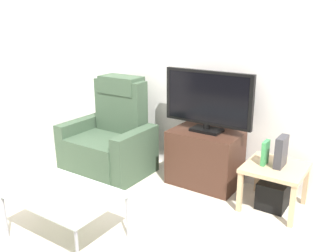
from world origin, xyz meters
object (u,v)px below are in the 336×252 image
at_px(television, 208,100).
at_px(side_table, 275,172).
at_px(cell_phone, 52,191).
at_px(game_console, 281,152).
at_px(tv_stand, 205,158).
at_px(subwoofer_box, 273,195).
at_px(book_upright, 265,153).
at_px(recliner_armchair, 111,139).
at_px(coffee_table, 64,196).

relative_size(television, side_table, 1.80).
relative_size(side_table, cell_phone, 3.60).
height_order(side_table, game_console, game_console).
height_order(television, cell_phone, television).
relative_size(tv_stand, television, 0.76).
bearing_deg(television, subwoofer_box, -8.11).
distance_m(television, book_upright, 0.79).
bearing_deg(subwoofer_box, cell_phone, -133.65).
bearing_deg(recliner_armchair, coffee_table, -53.03).
bearing_deg(subwoofer_box, television, 171.89).
bearing_deg(book_upright, cell_phone, -131.88).
bearing_deg(cell_phone, game_console, 26.16).
relative_size(tv_stand, book_upright, 3.20).
height_order(television, coffee_table, television).
xyz_separation_m(subwoofer_box, book_upright, (-0.10, -0.02, 0.41)).
xyz_separation_m(book_upright, cell_phone, (-1.27, -1.41, -0.14)).
bearing_deg(tv_stand, recliner_armchair, -166.92).
height_order(tv_stand, recliner_armchair, recliner_armchair).
distance_m(side_table, subwoofer_box, 0.23).
relative_size(television, coffee_table, 1.08).
xyz_separation_m(tv_stand, coffee_table, (-0.48, -1.49, 0.08)).
bearing_deg(game_console, cell_phone, -134.17).
bearing_deg(cell_phone, recliner_armchair, 92.24).
distance_m(game_console, coffee_table, 1.92).
height_order(side_table, cell_phone, side_table).
bearing_deg(cell_phone, tv_stand, 49.21).
relative_size(game_console, coffee_table, 0.32).
distance_m(game_console, cell_phone, 2.02).
xyz_separation_m(side_table, subwoofer_box, (-0.00, -0.00, -0.23)).
bearing_deg(side_table, coffee_table, -132.06).
distance_m(recliner_armchair, game_console, 1.93).
bearing_deg(side_table, tv_stand, 173.25).
distance_m(side_table, game_console, 0.21).
bearing_deg(television, tv_stand, -90.00).
bearing_deg(side_table, book_upright, -168.69).
relative_size(side_table, book_upright, 2.35).
xyz_separation_m(tv_stand, recliner_armchair, (-1.10, -0.26, 0.08)).
distance_m(tv_stand, television, 0.63).
xyz_separation_m(side_table, game_console, (0.03, 0.01, 0.21)).
bearing_deg(tv_stand, subwoofer_box, -6.75).
height_order(coffee_table, cell_phone, cell_phone).
distance_m(subwoofer_box, coffee_table, 1.90).
relative_size(tv_stand, side_table, 1.36).
height_order(recliner_armchair, game_console, recliner_armchair).
distance_m(book_upright, game_console, 0.14).
height_order(side_table, subwoofer_box, side_table).
bearing_deg(game_console, tv_stand, 174.24).
distance_m(recliner_armchair, coffee_table, 1.38).
relative_size(recliner_armchair, side_table, 2.00).
relative_size(recliner_armchair, coffee_table, 1.20).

